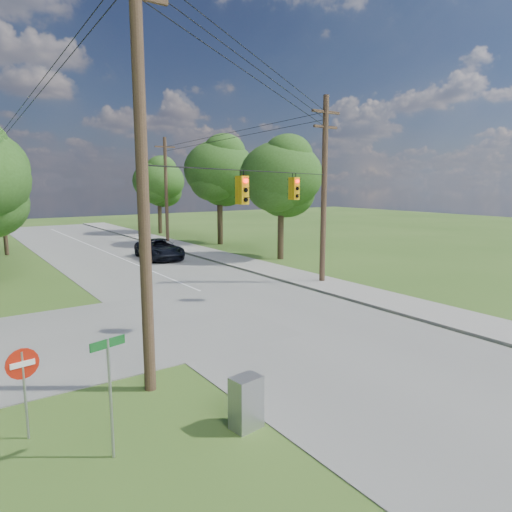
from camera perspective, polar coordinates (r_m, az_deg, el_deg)
ground at (r=15.50m, az=3.96°, el=-12.64°), size 140.00×140.00×0.00m
main_road at (r=20.43m, az=-0.40°, el=-7.15°), size 10.00×100.00×0.03m
sidewalk_east at (r=24.68m, az=12.63°, el=-4.41°), size 2.60×100.00×0.12m
pole_sw at (r=12.45m, az=-14.09°, el=11.09°), size 2.00×0.32×12.00m
pole_ne at (r=26.28m, az=8.51°, el=8.43°), size 2.00×0.32×10.50m
pole_north_e at (r=44.96m, az=-11.17°, el=8.19°), size 2.00×0.32×10.00m
pole_north_w at (r=41.44m, az=-29.22°, el=7.14°), size 2.00×0.32×10.00m
power_lines at (r=25.31m, az=-10.12°, el=16.74°), size 13.93×29.62×4.93m
traffic_signals at (r=19.46m, az=1.91°, el=8.40°), size 4.91×3.27×1.05m
tree_e_near at (r=34.39m, az=3.16°, el=9.97°), size 6.20×6.20×8.81m
tree_e_mid at (r=43.01m, az=-4.59°, el=10.66°), size 6.60×6.60×9.64m
tree_e_far at (r=53.33m, az=-12.07°, el=9.13°), size 5.80×5.80×8.32m
car_main_north at (r=35.36m, az=-11.98°, el=0.87°), size 2.76×5.52×1.50m
control_cabinet at (r=11.26m, az=-1.24°, el=-17.84°), size 0.77×0.60×1.28m
do_not_enter_sign at (r=11.65m, az=-27.09°, el=-12.86°), size 0.71×0.15×2.14m
street_name_sign at (r=10.20m, az=-17.82°, el=-14.83°), size 0.77×0.23×2.63m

